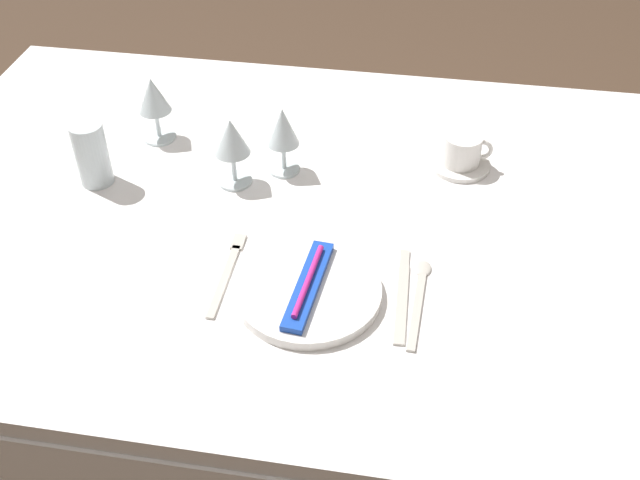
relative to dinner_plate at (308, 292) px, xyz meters
name	(u,v)px	position (x,y,z in m)	size (l,w,h in m)	color
ground_plane	(339,439)	(0.03, 0.23, -0.75)	(6.00, 6.00, 0.00)	#4C3828
dining_table	(345,245)	(0.03, 0.23, -0.09)	(1.80, 1.11, 0.74)	white
dinner_plate	(308,292)	(0.00, 0.00, 0.00)	(0.25, 0.25, 0.02)	white
toothbrush_package	(308,284)	(0.00, 0.00, 0.02)	(0.05, 0.21, 0.02)	blue
fork_outer	(228,270)	(-0.15, 0.04, -0.01)	(0.02, 0.21, 0.00)	beige
dinner_knife	(402,297)	(0.15, 0.02, -0.01)	(0.02, 0.22, 0.00)	beige
spoon_soup	(420,292)	(0.18, 0.04, -0.01)	(0.03, 0.21, 0.01)	beige
saucer_left	(460,164)	(0.24, 0.42, 0.00)	(0.12, 0.12, 0.01)	white
coffee_cup_left	(463,149)	(0.24, 0.42, 0.03)	(0.10, 0.08, 0.06)	white
wine_glass_centre	(231,140)	(-0.20, 0.29, 0.09)	(0.07, 0.07, 0.14)	silver
wine_glass_left	(153,98)	(-0.40, 0.42, 0.09)	(0.07, 0.07, 0.14)	silver
wine_glass_right	(283,130)	(-0.11, 0.35, 0.09)	(0.06, 0.06, 0.14)	silver
drink_tumbler	(93,157)	(-0.47, 0.25, 0.05)	(0.07, 0.07, 0.13)	silver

